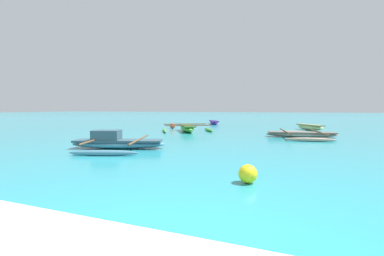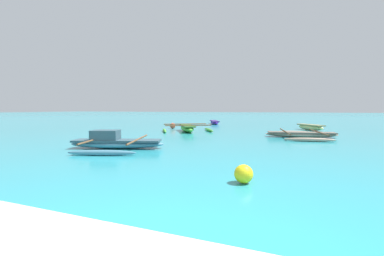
{
  "view_description": "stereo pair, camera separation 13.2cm",
  "coord_description": "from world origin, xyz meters",
  "px_view_note": "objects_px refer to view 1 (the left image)",
  "views": [
    {
      "loc": [
        0.99,
        -1.7,
        1.61
      ],
      "look_at": [
        -5.47,
        15.24,
        0.25
      ],
      "focal_mm": 24.0,
      "sensor_mm": 36.0,
      "label": 1
    },
    {
      "loc": [
        1.11,
        -1.65,
        1.61
      ],
      "look_at": [
        -5.47,
        15.24,
        0.25
      ],
      "focal_mm": 24.0,
      "sensor_mm": 36.0,
      "label": 2
    }
  ],
  "objects_px": {
    "moored_boat_3": "(214,122)",
    "moored_boat_4": "(117,142)",
    "moored_boat_2": "(301,134)",
    "moored_boat_0": "(310,127)",
    "moored_boat_1": "(187,128)",
    "mooring_buoy_1": "(248,174)",
    "mooring_buoy_0": "(172,126)"
  },
  "relations": [
    {
      "from": "moored_boat_1",
      "to": "mooring_buoy_0",
      "type": "relative_size",
      "value": 9.33
    },
    {
      "from": "moored_boat_1",
      "to": "mooring_buoy_1",
      "type": "distance_m",
      "value": 12.75
    },
    {
      "from": "moored_boat_2",
      "to": "moored_boat_3",
      "type": "relative_size",
      "value": 1.28
    },
    {
      "from": "moored_boat_0",
      "to": "mooring_buoy_1",
      "type": "xyz_separation_m",
      "value": [
        -2.27,
        -15.69,
        -0.04
      ]
    },
    {
      "from": "moored_boat_0",
      "to": "moored_boat_4",
      "type": "height_order",
      "value": "moored_boat_4"
    },
    {
      "from": "moored_boat_0",
      "to": "moored_boat_3",
      "type": "distance_m",
      "value": 10.37
    },
    {
      "from": "moored_boat_2",
      "to": "mooring_buoy_1",
      "type": "bearing_deg",
      "value": -107.31
    },
    {
      "from": "moored_boat_2",
      "to": "moored_boat_3",
      "type": "height_order",
      "value": "moored_boat_3"
    },
    {
      "from": "moored_boat_1",
      "to": "mooring_buoy_1",
      "type": "relative_size",
      "value": 10.29
    },
    {
      "from": "moored_boat_0",
      "to": "moored_boat_4",
      "type": "relative_size",
      "value": 0.63
    },
    {
      "from": "moored_boat_0",
      "to": "moored_boat_2",
      "type": "height_order",
      "value": "moored_boat_0"
    },
    {
      "from": "moored_boat_4",
      "to": "moored_boat_1",
      "type": "bearing_deg",
      "value": 72.32
    },
    {
      "from": "moored_boat_3",
      "to": "moored_boat_4",
      "type": "xyz_separation_m",
      "value": [
        1.0,
        -17.77,
        0.05
      ]
    },
    {
      "from": "moored_boat_3",
      "to": "moored_boat_4",
      "type": "bearing_deg",
      "value": -20.42
    },
    {
      "from": "moored_boat_4",
      "to": "mooring_buoy_1",
      "type": "distance_m",
      "value": 6.5
    },
    {
      "from": "moored_boat_3",
      "to": "mooring_buoy_0",
      "type": "relative_size",
      "value": 7.97
    },
    {
      "from": "moored_boat_0",
      "to": "mooring_buoy_1",
      "type": "height_order",
      "value": "moored_boat_0"
    },
    {
      "from": "moored_boat_1",
      "to": "moored_boat_4",
      "type": "bearing_deg",
      "value": -28.84
    },
    {
      "from": "moored_boat_4",
      "to": "moored_boat_2",
      "type": "bearing_deg",
      "value": 25.74
    },
    {
      "from": "moored_boat_3",
      "to": "mooring_buoy_1",
      "type": "distance_m",
      "value": 21.88
    },
    {
      "from": "moored_boat_3",
      "to": "mooring_buoy_0",
      "type": "distance_m",
      "value": 7.48
    },
    {
      "from": "moored_boat_3",
      "to": "moored_boat_4",
      "type": "relative_size",
      "value": 0.88
    },
    {
      "from": "moored_boat_1",
      "to": "moored_boat_4",
      "type": "relative_size",
      "value": 1.03
    },
    {
      "from": "moored_boat_2",
      "to": "moored_boat_4",
      "type": "height_order",
      "value": "moored_boat_4"
    },
    {
      "from": "moored_boat_2",
      "to": "mooring_buoy_1",
      "type": "distance_m",
      "value": 10.36
    },
    {
      "from": "mooring_buoy_0",
      "to": "moored_boat_2",
      "type": "bearing_deg",
      "value": -18.51
    },
    {
      "from": "moored_boat_1",
      "to": "moored_boat_0",
      "type": "bearing_deg",
      "value": 87.7
    },
    {
      "from": "mooring_buoy_0",
      "to": "moored_boat_0",
      "type": "bearing_deg",
      "value": 12.01
    },
    {
      "from": "mooring_buoy_0",
      "to": "mooring_buoy_1",
      "type": "xyz_separation_m",
      "value": [
        8.15,
        -13.47,
        -0.02
      ]
    },
    {
      "from": "moored_boat_2",
      "to": "mooring_buoy_0",
      "type": "xyz_separation_m",
      "value": [
        -9.6,
        3.21,
        0.06
      ]
    },
    {
      "from": "moored_boat_3",
      "to": "moored_boat_2",
      "type": "bearing_deg",
      "value": 14.15
    },
    {
      "from": "mooring_buoy_1",
      "to": "moored_boat_4",
      "type": "bearing_deg",
      "value": 152.0
    }
  ]
}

